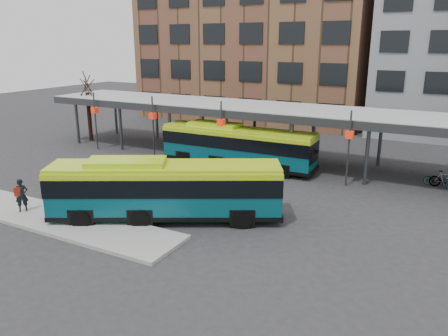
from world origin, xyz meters
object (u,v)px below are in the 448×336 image
bus_front (165,189)px  bus_rear (237,145)px  pedestrian (21,195)px  tree (89,114)px

bus_front → bus_rear: (-1.15, 10.49, -0.04)m
pedestrian → bus_front: bearing=-26.5°
tree → bus_front: (17.10, -12.14, -0.77)m
tree → bus_front: tree is taller
tree → bus_rear: bearing=-5.9°
bus_rear → pedestrian: bearing=-114.7°
bus_front → pedestrian: (-7.04, -3.02, -0.59)m
tree → pedestrian: tree is taller
bus_front → pedestrian: bus_front is taller
bus_rear → bus_front: bearing=-84.9°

